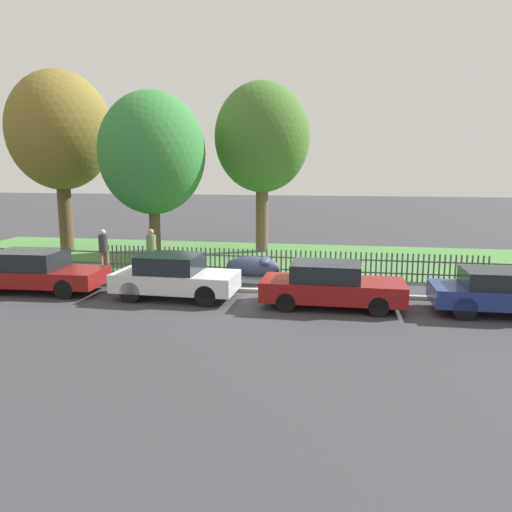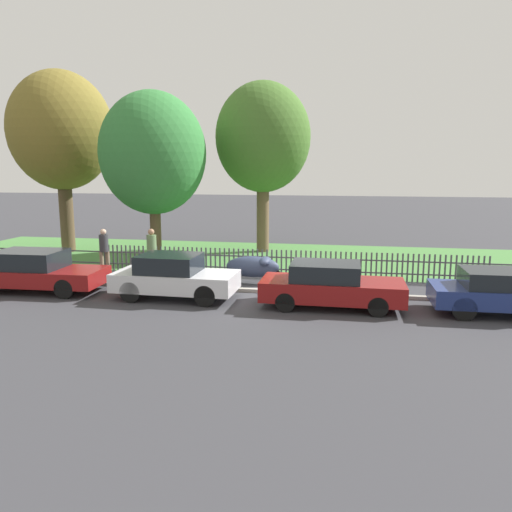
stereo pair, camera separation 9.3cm
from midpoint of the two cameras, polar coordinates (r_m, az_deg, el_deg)
ground_plane at (r=16.72m, az=2.21°, el=-4.34°), size 120.00×120.00×0.00m
kerb_stone at (r=16.80m, az=2.26°, el=-4.06°), size 34.48×0.20×0.12m
grass_strip at (r=23.36m, az=4.61°, el=-0.20°), size 34.48×8.47×0.01m
park_fence at (r=19.14m, az=3.34°, el=-0.87°), size 34.48×0.05×1.06m
parked_car_silver_hatchback at (r=18.49m, az=-23.82°, el=-1.55°), size 4.61×1.95×1.40m
parked_car_black_saloon at (r=16.21m, az=-9.19°, el=-2.30°), size 3.94×1.78×1.42m
parked_car_navy_estate at (r=15.16m, az=8.66°, el=-3.30°), size 4.26×1.72×1.36m
parked_car_red_compact at (r=15.87m, az=26.57°, el=-3.69°), size 4.07×1.73×1.30m
covered_motorcycle at (r=18.00m, az=-0.08°, el=-1.23°), size 2.08×0.80×1.01m
tree_nearest_kerb at (r=26.53m, az=-21.29°, el=13.10°), size 4.94×4.94×8.76m
tree_behind_motorcycle at (r=22.78m, az=-11.58°, el=11.40°), size 4.66×4.66×7.47m
tree_mid_park at (r=24.79m, az=0.92°, el=13.30°), size 4.60×4.60×8.25m
pedestrian_near_fence at (r=19.68m, az=-11.69°, el=0.75°), size 0.52×0.52×1.84m
pedestrian_by_lamp at (r=20.75m, az=-16.85°, el=0.88°), size 0.50×0.50×1.77m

